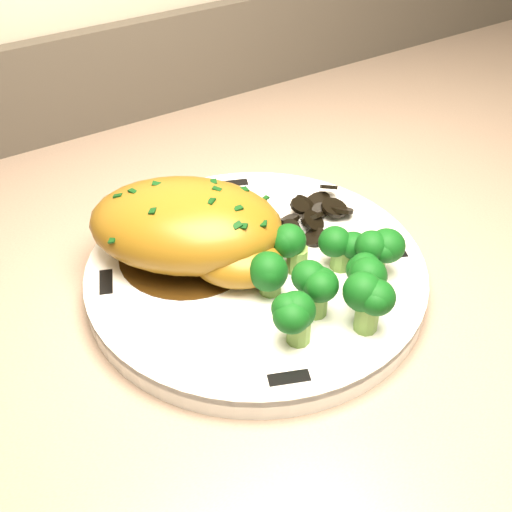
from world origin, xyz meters
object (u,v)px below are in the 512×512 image
plate (256,273)px  chicken_breast (192,228)px  counter (471,393)px  broccoli_florets (329,275)px

plate → chicken_breast: chicken_breast is taller
plate → chicken_breast: 0.07m
chicken_breast → counter: bearing=37.2°
plate → broccoli_florets: (0.03, -0.07, 0.03)m
counter → chicken_breast: (-0.48, 0.01, 0.53)m
counter → broccoli_florets: counter is taller
plate → broccoli_florets: bearing=-66.9°
chicken_breast → broccoli_florets: chicken_breast is taller
chicken_breast → broccoli_florets: size_ratio=1.61×
counter → plate: (-0.44, -0.02, 0.49)m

